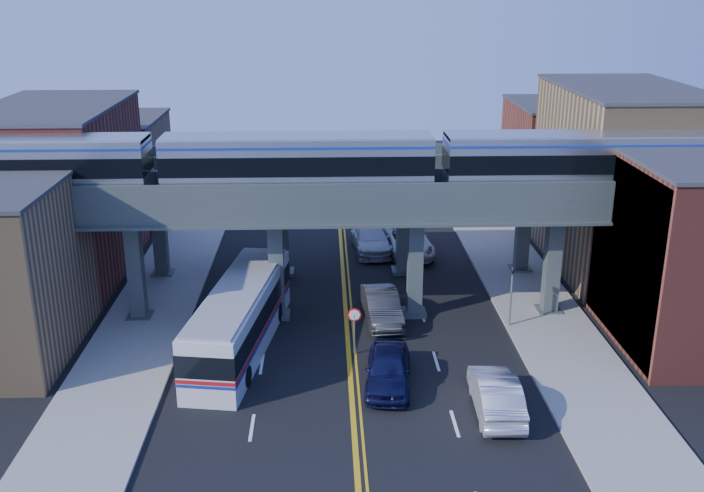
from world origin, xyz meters
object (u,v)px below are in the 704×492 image
Objects in this scene: stop_sign at (354,323)px; car_lane_d at (371,239)px; traffic_signal at (511,290)px; transit_bus at (240,318)px; car_parked_curb at (496,394)px; transit_train at (298,162)px; car_lane_a at (388,369)px; car_lane_c at (409,242)px; car_lane_b at (382,307)px.

car_lane_d is (1.84, 16.53, -0.87)m from stop_sign.
stop_sign is 0.64× the size of traffic_signal.
traffic_signal reaches higher than car_lane_d.
traffic_signal is 15.07m from transit_bus.
car_parked_curb is (6.20, -6.03, -0.86)m from stop_sign.
transit_train is 8.58× the size of car_lane_a.
car_lane_d is at bearing -18.10° from transit_bus.
car_lane_c is at bearing 108.81° from traffic_signal.
car_lane_d is (-7.06, 13.53, -1.41)m from traffic_signal.
transit_bus is 14.12m from car_parked_curb.
transit_bus is 2.45× the size of car_lane_b.
car_parked_curb is at bearing -111.13° from transit_bus.
car_lane_d is at bearing 67.57° from transit_train.
stop_sign is 0.43× the size of car_lane_d.
transit_train is at bearing -48.40° from car_parked_curb.
car_lane_a is (7.53, -4.45, -0.80)m from transit_bus.
car_lane_a is at bearing -26.68° from car_parked_curb.
stop_sign is 16.48m from car_lane_c.
car_parked_curb is at bearing -44.22° from stop_sign.
transit_train is 7.44× the size of car_lane_d.
car_lane_a is 0.99× the size of car_lane_b.
transit_train reaches higher than traffic_signal.
car_lane_c is at bearing 72.20° from car_lane_b.
car_parked_curb is at bearing -22.49° from car_lane_a.
car_parked_curb is at bearing -89.80° from car_lane_c.
stop_sign is 3.87m from car_lane_a.
car_lane_a is 19.99m from car_lane_d.
stop_sign is at bearing -117.07° from car_lane_b.
traffic_signal is (8.90, 3.00, 0.54)m from stop_sign.
stop_sign is at bearing 119.65° from car_lane_a.
car_lane_d is at bearing 95.24° from car_lane_a.
car_parked_curb is (-2.70, -9.03, -1.40)m from traffic_signal.
car_lane_a is 5.36m from car_parked_curb.
transit_bus is 2.07× the size of car_lane_c.
stop_sign is at bearing -90.59° from transit_bus.
car_lane_a is 19.52m from car_lane_c.
transit_train is 9.58m from car_lane_b.
car_lane_a is 0.87× the size of car_lane_d.
stop_sign is 9.41m from traffic_signal.
traffic_signal reaches higher than car_parked_curb.
transit_bus reaches higher than car_lane_a.
car_lane_c is at bearing 55.45° from transit_train.
transit_train is 11.17× the size of traffic_signal.
stop_sign reaches higher than car_lane_d.
car_parked_curb is at bearing -70.79° from car_lane_b.
transit_bus is at bearing 170.67° from stop_sign.
car_lane_c is (-4.37, 12.82, -1.42)m from traffic_signal.
car_lane_b is at bearing -58.98° from transit_bus.
transit_train is 12.65m from car_lane_a.
transit_train reaches higher than car_lane_d.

